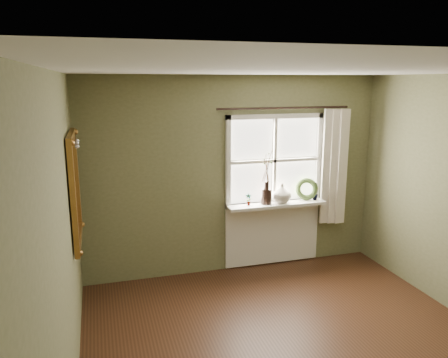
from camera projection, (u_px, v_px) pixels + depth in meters
ceiling at (325, 71)px, 3.36m from camera, size 4.50×4.50×0.00m
wall_back at (234, 175)px, 5.80m from camera, size 4.00×0.10×2.60m
wall_left at (56, 258)px, 3.08m from camera, size 0.10×4.50×2.60m
window_frame at (274, 161)px, 5.84m from camera, size 1.36×0.06×1.24m
window_sill at (276, 204)px, 5.87m from camera, size 1.36×0.26×0.04m
window_apron at (272, 233)px, 6.07m from camera, size 1.36×0.04×0.88m
dark_jug at (266, 196)px, 5.80m from camera, size 0.15×0.15×0.21m
cream_vase at (282, 193)px, 5.86m from camera, size 0.31×0.31×0.26m
wreath at (306, 191)px, 6.00m from camera, size 0.34×0.23×0.32m
potted_plant_left at (248, 199)px, 5.74m from camera, size 0.09×0.07×0.16m
potted_plant_right at (316, 194)px, 6.00m from camera, size 0.12×0.10×0.17m
curtain at (333, 167)px, 6.01m from camera, size 0.36×0.12×1.59m
curtain_rod at (285, 108)px, 5.66m from camera, size 1.84×0.03×0.03m
gilt_mirror at (75, 188)px, 4.41m from camera, size 0.10×0.96×1.14m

